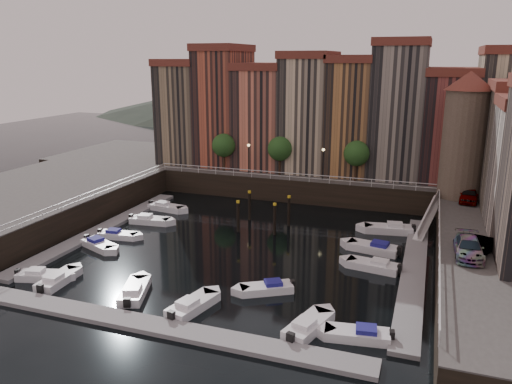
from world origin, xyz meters
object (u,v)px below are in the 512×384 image
at_px(corner_tower, 465,133).
at_px(gangway, 429,215).
at_px(boat_left_1, 99,245).
at_px(car_a, 469,196).
at_px(boat_left_0, 41,276).
at_px(boat_left_2, 118,235).
at_px(mooring_pilings, 263,213).
at_px(car_b, 479,247).
at_px(car_c, 468,249).

distance_m(corner_tower, gangway, 9.86).
bearing_deg(boat_left_1, car_a, 49.96).
bearing_deg(boat_left_0, boat_left_2, 74.06).
relative_size(corner_tower, mooring_pilings, 2.66).
distance_m(mooring_pilings, car_a, 22.32).
bearing_deg(boat_left_2, boat_left_0, -98.06).
distance_m(corner_tower, car_b, 18.87).
height_order(corner_tower, mooring_pilings, corner_tower).
height_order(gangway, boat_left_1, gangway).
height_order(corner_tower, car_c, corner_tower).
distance_m(boat_left_0, boat_left_2, 10.75).
bearing_deg(gangway, mooring_pilings, -165.54).
bearing_deg(corner_tower, car_a, -61.28).
height_order(corner_tower, car_b, corner_tower).
relative_size(gangway, car_c, 1.64).
bearing_deg(corner_tower, gangway, -122.80).
distance_m(mooring_pilings, car_b, 22.85).
xyz_separation_m(corner_tower, mooring_pilings, (-20.05, -8.92, -8.54)).
relative_size(boat_left_2, car_c, 0.86).
xyz_separation_m(corner_tower, boat_left_2, (-33.24, -17.02, -9.86)).
relative_size(boat_left_2, car_a, 0.96).
bearing_deg(corner_tower, car_c, -89.61).
relative_size(gangway, boat_left_2, 1.91).
relative_size(boat_left_1, car_a, 1.03).
height_order(gangway, car_c, car_c).
xyz_separation_m(boat_left_1, boat_left_2, (0.06, 3.08, -0.03)).
bearing_deg(boat_left_1, gangway, 49.08).
bearing_deg(car_b, gangway, 125.96).
height_order(gangway, mooring_pilings, gangway).
bearing_deg(car_c, mooring_pilings, 152.53).
xyz_separation_m(boat_left_2, car_a, (34.24, 15.19, 3.44)).
bearing_deg(car_b, boat_left_2, -161.47).
relative_size(gangway, car_a, 1.84).
xyz_separation_m(gangway, boat_left_0, (-30.48, -23.27, -1.58)).
height_order(boat_left_2, car_b, car_b).
relative_size(gangway, boat_left_0, 1.84).
xyz_separation_m(boat_left_0, car_b, (34.34, 10.09, 3.31)).
xyz_separation_m(gangway, car_c, (3.02, -13.99, 1.82)).
distance_m(gangway, car_c, 14.43).
xyz_separation_m(boat_left_2, car_c, (33.36, -1.47, 3.41)).
xyz_separation_m(corner_tower, boat_left_1, (-33.30, -20.10, -9.84)).
distance_m(boat_left_1, car_c, 33.63).
distance_m(boat_left_0, boat_left_1, 7.66).
bearing_deg(car_b, boat_left_0, -143.99).
bearing_deg(boat_left_0, boat_left_1, 74.21).
bearing_deg(car_c, boat_left_0, -166.63).
bearing_deg(gangway, boat_left_1, -152.83).
distance_m(boat_left_2, car_b, 34.37).
height_order(gangway, boat_left_2, gangway).
xyz_separation_m(mooring_pilings, car_c, (20.18, -9.57, 2.09)).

